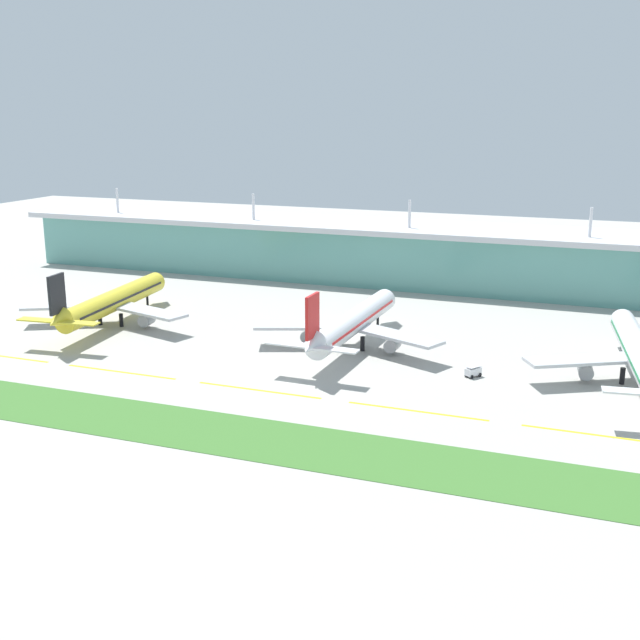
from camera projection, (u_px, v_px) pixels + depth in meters
The scene contains 12 objects.
ground_plane at pixel (282, 384), 172.22m from camera, with size 600.00×600.00×0.00m, color #A8A59E.
terminal_building at pixel (413, 254), 269.42m from camera, with size 288.00×34.00×28.61m.
airliner_near at pixel (112, 302), 218.25m from camera, with size 48.55×60.54×18.90m.
airliner_middle at pixel (352, 323), 196.66m from camera, with size 48.79×60.37×18.90m.
airliner_far at pixel (639, 354), 171.35m from camera, with size 48.36×65.09×18.90m.
taxiway_stripe_west at pixel (0, 356), 191.73m from camera, with size 28.00×0.70×0.04m, color yellow.
taxiway_stripe_mid_west at pixel (121, 372), 180.05m from camera, with size 28.00×0.70×0.04m, color yellow.
taxiway_stripe_centre at pixel (259, 390), 168.36m from camera, with size 28.00×0.70×0.04m, color yellow.
taxiway_stripe_mid_east at pixel (417, 411), 156.67m from camera, with size 28.00×0.70×0.04m, color yellow.
taxiway_stripe_east at pixel (601, 436), 144.99m from camera, with size 28.00×0.70×0.04m, color yellow.
grass_verge at pixel (219, 433), 146.17m from camera, with size 300.00×18.00×0.10m, color #3D702D.
baggage_cart at pixel (473, 371), 176.57m from camera, with size 3.53×4.00×2.48m.
Camera 1 is at (65.53, -149.54, 57.08)m, focal length 45.14 mm.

